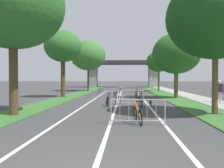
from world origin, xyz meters
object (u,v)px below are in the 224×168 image
Objects in this scene: bicycle_silver_0 at (120,90)px; tree_left_oak_near at (63,47)px; bicycle_green_4 at (100,90)px; pedestrian_strolling at (219,89)px; bicycle_teal_8 at (115,94)px; tree_left_pine_far at (13,5)px; tree_left_pine_near at (88,56)px; crowd_barrier_nearest at (138,112)px; crowd_barrier_fourth at (110,89)px; tree_right_maple_mid at (159,62)px; bicycle_white_6 at (118,100)px; bicycle_blue_1 at (136,94)px; bicycle_orange_7 at (137,114)px; bicycle_black_5 at (140,101)px; tree_right_oak_mid at (216,17)px; crowd_barrier_second at (128,98)px; bicycle_yellow_2 at (150,100)px; tree_right_cypress_far at (176,54)px; bicycle_purple_3 at (108,101)px; crowd_barrier_third at (130,92)px.

tree_left_oak_near is at bearing -124.17° from bicycle_silver_0.
pedestrian_strolling is at bearing -36.08° from bicycle_green_4.
bicycle_silver_0 is 5.82m from bicycle_teal_8.
tree_left_pine_far reaches higher than tree_left_pine_near.
crowd_barrier_nearest is 0.99× the size of crowd_barrier_fourth.
tree_right_maple_mid is 3.37× the size of pedestrian_strolling.
tree_left_pine_near is 25.41m from crowd_barrier_nearest.
crowd_barrier_nearest is at bearing -17.86° from tree_left_pine_far.
tree_left_pine_far reaches higher than bicycle_green_4.
tree_left_pine_far is at bearing -101.24° from crowd_barrier_fourth.
crowd_barrier_nearest reaches higher than bicycle_white_6.
tree_left_oak_near is at bearing -98.48° from bicycle_green_4.
bicycle_blue_1 is 1.04× the size of bicycle_teal_8.
tree_left_pine_near is 4.30× the size of bicycle_orange_7.
crowd_barrier_nearest is 0.45m from bicycle_orange_7.
tree_left_pine_near reaches higher than bicycle_black_5.
crowd_barrier_nearest is (-4.08, -2.82, -4.46)m from tree_right_oak_mid.
pedestrian_strolling is (6.89, 1.81, 0.54)m from crowd_barrier_second.
bicycle_yellow_2 is 6.83m from bicycle_orange_7.
tree_right_oak_mid is 21.21m from tree_right_maple_mid.
tree_right_cypress_far is 13.79m from crowd_barrier_nearest.
bicycle_teal_8 reaches higher than bicycle_purple_3.
tree_left_pine_near is at bearing 130.00° from crowd_barrier_fourth.
tree_right_oak_mid is 4.12× the size of bicycle_orange_7.
tree_right_maple_mid reaches higher than bicycle_green_4.
bicycle_black_5 is (2.18, -0.01, -0.01)m from bicycle_purple_3.
crowd_barrier_third reaches higher than bicycle_silver_0.
bicycle_green_4 is (-3.48, 13.78, -0.15)m from crowd_barrier_second.
tree_left_pine_near is at bearing 114.22° from bicycle_yellow_2.
bicycle_orange_7 is 13.50m from bicycle_teal_8.
bicycle_yellow_2 is (-3.01, -16.89, -3.94)m from tree_right_maple_mid.
bicycle_white_6 reaches higher than bicycle_blue_1.
tree_right_oak_mid is at bearing -68.50° from crowd_barrier_third.
crowd_barrier_third reaches higher than bicycle_white_6.
tree_left_pine_near is 4.37× the size of bicycle_purple_3.
bicycle_yellow_2 is (7.35, 5.17, -5.16)m from tree_left_pine_far.
crowd_barrier_nearest reaches higher than bicycle_teal_8.
tree_right_maple_mid is 3.51× the size of bicycle_yellow_2.
bicycle_orange_7 reaches higher than bicycle_yellow_2.
crowd_barrier_fourth is 14.71m from pedestrian_strolling.
tree_right_cypress_far is 11.90m from bicycle_green_4.
tree_left_oak_near is 2.98× the size of crowd_barrier_nearest.
crowd_barrier_nearest is at bearing -99.65° from bicycle_orange_7.
bicycle_teal_8 is (-1.19, 7.14, -0.16)m from crowd_barrier_second.
crowd_barrier_third is (-4.31, 0.78, -3.68)m from tree_right_cypress_far.
crowd_barrier_second is at bearing 138.80° from tree_right_oak_mid.
crowd_barrier_second is at bearing -62.80° from bicycle_green_4.
tree_right_oak_mid is at bearing -41.20° from crowd_barrier_second.
bicycle_green_4 is (-2.60, 0.83, -0.02)m from bicycle_silver_0.
bicycle_green_4 is at bearing 68.49° from tree_left_oak_near.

